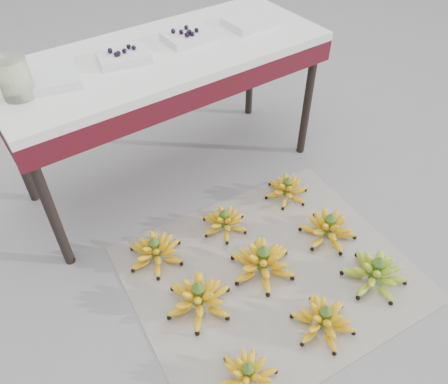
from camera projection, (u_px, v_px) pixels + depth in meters
ground at (268, 272)px, 2.06m from camera, size 60.00×60.00×0.00m
newspaper_mat at (270, 273)px, 2.05m from camera, size 1.35×1.17×0.01m
bunch_front_left at (247, 376)px, 1.64m from camera, size 0.31×0.31×0.14m
bunch_front_center at (323, 320)px, 1.81m from camera, size 0.29×0.29×0.16m
bunch_front_right at (375, 273)px, 1.97m from camera, size 0.34×0.34×0.17m
bunch_mid_left at (199, 298)px, 1.88m from camera, size 0.37×0.37×0.18m
bunch_mid_center at (262, 262)px, 2.01m from camera, size 0.37×0.37×0.18m
bunch_mid_right at (328, 228)px, 2.17m from camera, size 0.32×0.32×0.17m
bunch_back_left at (156, 251)px, 2.07m from camera, size 0.32×0.32×0.16m
bunch_back_center at (225, 222)px, 2.22m from camera, size 0.25×0.25×0.14m
bunch_back_right at (287, 190)px, 2.39m from camera, size 0.31×0.31×0.15m
vendor_table at (165, 67)px, 2.10m from camera, size 1.59×0.64×0.76m
tray_far_left at (50, 81)px, 1.80m from camera, size 0.27×0.22×0.04m
tray_left at (124, 57)px, 1.95m from camera, size 0.25×0.21×0.06m
tray_right at (188, 36)px, 2.11m from camera, size 0.24×0.17×0.06m
tray_far_right at (250, 21)px, 2.23m from camera, size 0.26×0.19×0.04m
glass_jar at (14, 78)px, 1.69m from camera, size 0.15×0.15×0.16m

